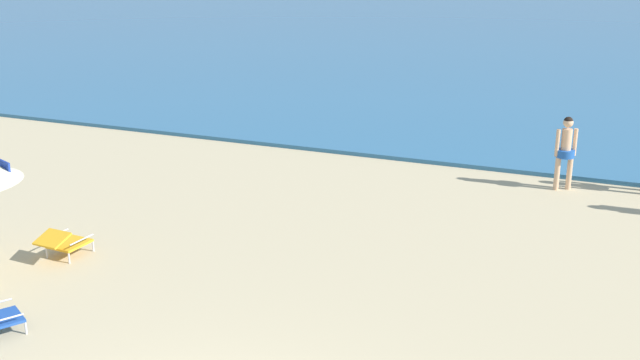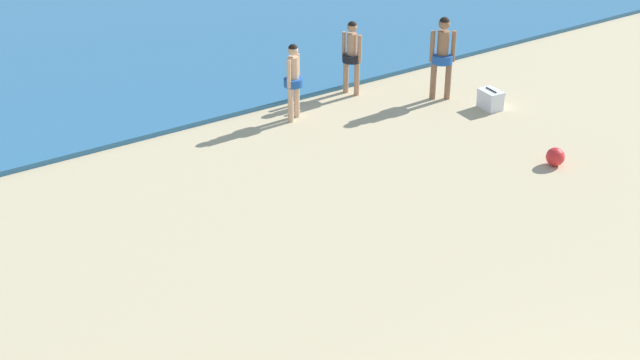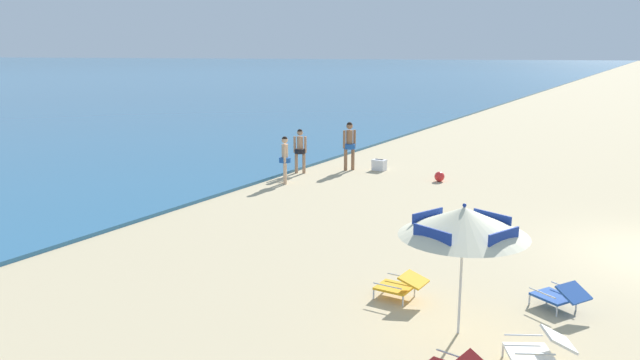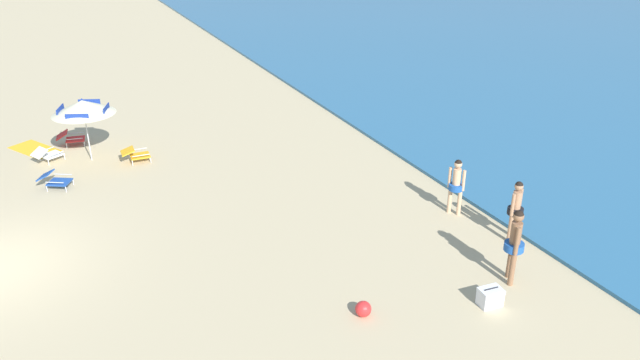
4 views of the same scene
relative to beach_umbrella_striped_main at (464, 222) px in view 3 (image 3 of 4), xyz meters
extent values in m
cylinder|color=silver|center=(0.00, 0.00, -0.79)|extent=(0.04, 0.04, 2.02)
cone|color=beige|center=(0.00, 0.00, 0.00)|extent=(2.07, 2.06, 0.49)
cube|color=navy|center=(0.27, 0.65, -0.10)|extent=(0.65, 0.30, 0.24)
cube|color=navy|center=(-0.65, 0.27, -0.10)|extent=(0.30, 0.65, 0.24)
cube|color=navy|center=(-0.27, -0.65, -0.10)|extent=(0.65, 0.30, 0.24)
cube|color=navy|center=(0.65, -0.27, -0.10)|extent=(0.30, 0.65, 0.24)
sphere|color=navy|center=(0.00, 0.00, 0.25)|extent=(0.06, 0.06, 0.06)
cube|color=gold|center=(0.81, 1.40, -1.60)|extent=(0.56, 0.63, 0.04)
cube|color=gold|center=(0.79, 1.03, -1.38)|extent=(0.52, 0.44, 0.16)
cylinder|color=silver|center=(0.58, 1.70, -1.71)|extent=(0.03, 0.03, 0.18)
cylinder|color=silver|center=(1.07, 1.67, -1.71)|extent=(0.03, 0.03, 0.18)
cylinder|color=silver|center=(0.55, 1.13, -1.71)|extent=(0.03, 0.03, 0.18)
cylinder|color=silver|center=(1.04, 1.10, -1.71)|extent=(0.03, 0.03, 0.18)
cylinder|color=silver|center=(0.53, 1.42, -1.48)|extent=(0.06, 0.54, 0.02)
cylinder|color=silver|center=(1.09, 1.38, -1.48)|extent=(0.06, 0.54, 0.02)
cube|color=white|center=(-0.52, -1.14, -1.60)|extent=(0.73, 0.77, 0.04)
cube|color=white|center=(-0.34, -1.50, -1.39)|extent=(0.62, 0.57, 0.23)
cylinder|color=silver|center=(-0.43, -0.78, -1.71)|extent=(0.03, 0.03, 0.18)
cylinder|color=silver|center=(-0.17, -1.29, -1.71)|extent=(0.03, 0.03, 0.18)
cylinder|color=silver|center=(-0.77, -1.26, -1.48)|extent=(0.26, 0.49, 0.02)
cylinder|color=silver|center=(-0.27, -1.02, -1.48)|extent=(0.26, 0.49, 0.02)
cylinder|color=silver|center=(-1.33, -0.33, -1.48)|extent=(0.12, 0.54, 0.02)
cube|color=#1E4799|center=(1.74, -1.13, -1.60)|extent=(0.75, 0.78, 0.04)
cube|color=#1E4799|center=(1.53, -1.47, -1.39)|extent=(0.62, 0.59, 0.22)
cylinder|color=silver|center=(1.67, -0.76, -1.71)|extent=(0.03, 0.03, 0.18)
cylinder|color=silver|center=(2.09, -1.02, -1.71)|extent=(0.03, 0.03, 0.18)
cylinder|color=silver|center=(1.38, -1.25, -1.71)|extent=(0.03, 0.03, 0.18)
cylinder|color=silver|center=(1.80, -1.51, -1.71)|extent=(0.03, 0.03, 0.18)
cylinder|color=silver|center=(1.50, -0.99, -1.48)|extent=(0.30, 0.48, 0.02)
cylinder|color=silver|center=(1.98, -1.28, -1.48)|extent=(0.30, 0.48, 0.02)
cylinder|color=#D8A87F|center=(8.02, 8.20, -1.41)|extent=(0.11, 0.11, 0.78)
cylinder|color=#D8A87F|center=(8.25, 8.34, -1.41)|extent=(0.11, 0.11, 0.78)
cylinder|color=#1E51A3|center=(8.14, 8.27, -1.00)|extent=(0.39, 0.39, 0.16)
cylinder|color=#D8A87F|center=(8.14, 8.27, -0.75)|extent=(0.21, 0.21, 0.55)
cylinder|color=#D8A87F|center=(7.97, 8.17, -0.76)|extent=(0.08, 0.08, 0.58)
cylinder|color=#D8A87F|center=(8.30, 8.37, -0.76)|extent=(0.08, 0.08, 0.58)
sphere|color=#D8A87F|center=(8.14, 8.27, -0.34)|extent=(0.21, 0.21, 0.21)
sphere|color=black|center=(8.14, 8.27, -0.31)|extent=(0.19, 0.19, 0.19)
cylinder|color=#8C6042|center=(11.42, 7.35, -1.36)|extent=(0.13, 0.13, 0.88)
cylinder|color=#8C6042|center=(11.16, 7.52, -1.36)|extent=(0.13, 0.13, 0.88)
cylinder|color=#1E51A3|center=(11.29, 7.43, -0.90)|extent=(0.44, 0.44, 0.18)
cylinder|color=#8C6042|center=(11.29, 7.43, -0.61)|extent=(0.24, 0.24, 0.62)
cylinder|color=#8C6042|center=(11.47, 7.31, -0.63)|extent=(0.10, 0.10, 0.66)
cylinder|color=#8C6042|center=(11.10, 7.56, -0.63)|extent=(0.10, 0.10, 0.66)
sphere|color=#8C6042|center=(11.29, 7.43, -0.14)|extent=(0.24, 0.24, 0.24)
sphere|color=black|center=(11.29, 7.43, -0.11)|extent=(0.22, 0.22, 0.22)
cylinder|color=tan|center=(9.95, 8.61, -1.41)|extent=(0.12, 0.12, 0.79)
cylinder|color=tan|center=(9.85, 8.87, -1.41)|extent=(0.12, 0.12, 0.79)
cylinder|color=black|center=(9.90, 8.74, -0.99)|extent=(0.39, 0.39, 0.16)
cylinder|color=tan|center=(9.90, 8.74, -0.73)|extent=(0.22, 0.22, 0.56)
cylinder|color=tan|center=(9.97, 8.55, -0.75)|extent=(0.09, 0.09, 0.59)
cylinder|color=tan|center=(9.83, 8.92, -0.75)|extent=(0.09, 0.09, 0.59)
sphere|color=tan|center=(9.90, 8.74, -0.31)|extent=(0.21, 0.21, 0.21)
sphere|color=black|center=(9.90, 8.74, -0.29)|extent=(0.20, 0.20, 0.20)
cube|color=white|center=(11.80, 6.44, -1.64)|extent=(0.38, 0.51, 0.32)
cube|color=white|center=(11.80, 6.44, -1.44)|extent=(0.39, 0.52, 0.08)
cylinder|color=black|center=(11.80, 6.44, -1.39)|extent=(0.06, 0.34, 0.02)
sphere|color=red|center=(10.92, 3.84, -1.63)|extent=(0.34, 0.34, 0.34)
camera|label=1|loc=(9.29, -7.95, 3.29)|focal=42.63mm
camera|label=2|loc=(-0.91, -5.98, 5.57)|focal=50.91mm
camera|label=3|loc=(-8.72, -2.34, 2.47)|focal=34.08mm
camera|label=4|loc=(20.05, -1.69, 6.40)|focal=35.42mm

